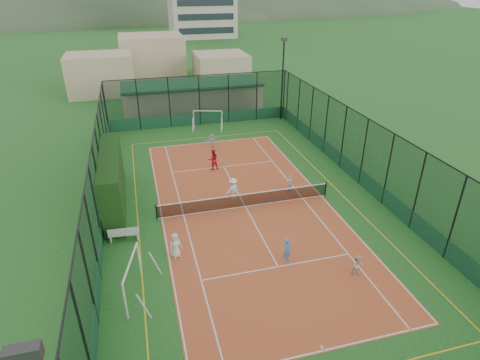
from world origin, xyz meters
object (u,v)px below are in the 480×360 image
at_px(futsal_goal_far, 208,120).
at_px(child_near_left, 175,245).
at_px(white_bench, 124,233).
at_px(child_near_mid, 287,250).
at_px(child_near_right, 358,265).
at_px(clubhouse, 192,97).
at_px(coach, 213,159).
at_px(child_far_back, 212,141).
at_px(child_far_left, 233,189).
at_px(child_far_right, 290,184).
at_px(futsal_goal_near, 133,279).
at_px(floodlight_ne, 282,80).

xyz_separation_m(futsal_goal_far, child_near_left, (-5.57, -19.55, -0.19)).
relative_size(white_bench, futsal_goal_far, 0.60).
xyz_separation_m(child_near_mid, child_near_right, (3.10, -1.92, -0.15)).
bearing_deg(futsal_goal_far, clubhouse, 111.82).
bearing_deg(child_near_left, coach, 43.49).
relative_size(clubhouse, child_near_mid, 10.37).
relative_size(futsal_goal_far, child_far_back, 2.33).
distance_m(child_far_back, coach, 4.52).
bearing_deg(child_far_left, coach, -109.63).
xyz_separation_m(child_far_left, child_far_right, (4.16, 0.00, -0.17)).
relative_size(child_near_right, child_far_left, 0.75).
distance_m(futsal_goal_near, child_far_back, 18.68).
bearing_deg(futsal_goal_far, child_far_right, -59.96).
bearing_deg(child_far_back, futsal_goal_far, -116.46).
distance_m(child_far_right, coach, 6.73).
xyz_separation_m(child_near_left, child_far_left, (4.55, 5.33, 0.04)).
bearing_deg(white_bench, child_far_left, 27.49).
height_order(child_near_mid, child_far_right, child_near_mid).
bearing_deg(clubhouse, child_near_right, -82.99).
bearing_deg(child_near_mid, child_far_right, 34.61).
distance_m(floodlight_ne, child_far_left, 18.21).
xyz_separation_m(futsal_goal_near, coach, (6.49, 12.75, -0.14)).
height_order(child_far_left, child_far_back, child_far_left).
height_order(clubhouse, child_near_mid, clubhouse).
height_order(floodlight_ne, child_near_left, floodlight_ne).
distance_m(futsal_goal_far, child_far_right, 14.57).
distance_m(floodlight_ne, child_near_mid, 24.30).
bearing_deg(child_far_back, child_near_right, 81.27).
distance_m(clubhouse, child_far_left, 20.82).
height_order(futsal_goal_far, coach, futsal_goal_far).
relative_size(white_bench, child_near_right, 1.48).
distance_m(futsal_goal_near, child_far_right, 13.46).
distance_m(futsal_goal_far, child_near_mid, 21.51).
distance_m(clubhouse, child_far_right, 21.13).
bearing_deg(floodlight_ne, child_near_right, -101.28).
relative_size(child_far_left, child_far_right, 1.28).
bearing_deg(clubhouse, floodlight_ne, -32.12).
relative_size(futsal_goal_near, child_near_mid, 2.09).
relative_size(child_near_left, coach, 0.88).
relative_size(white_bench, child_near_left, 1.17).
bearing_deg(futsal_goal_far, child_near_right, -64.62).
relative_size(clubhouse, child_near_right, 13.02).
bearing_deg(child_far_right, child_far_left, -11.74).
bearing_deg(white_bench, child_far_right, 19.67).
relative_size(floodlight_ne, coach, 4.93).
relative_size(child_near_right, coach, 0.70).
relative_size(child_near_mid, coach, 0.88).
xyz_separation_m(clubhouse, coach, (-0.88, -15.81, -0.73)).
bearing_deg(futsal_goal_near, child_near_left, -29.28).
bearing_deg(child_far_back, coach, 59.33).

